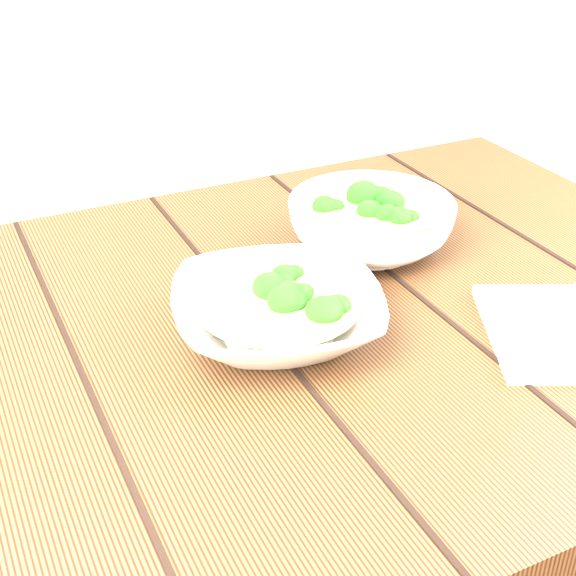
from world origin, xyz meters
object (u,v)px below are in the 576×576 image
Objects in this scene: table at (275,405)px; soup_bowl_back at (371,223)px; trivet at (295,294)px; soup_bowl_front at (278,312)px.

soup_bowl_back is (0.19, 0.11, 0.16)m from table.
trivet reaches higher than table.
table is at bearing 73.47° from soup_bowl_front.
table is 0.15m from soup_bowl_front.
soup_bowl_front is 1.19× the size of soup_bowl_back.
table is 5.06× the size of soup_bowl_back.
soup_bowl_back is at bearing 28.41° from trivet.
table is at bearing -150.42° from soup_bowl_back.
table is at bearing -146.11° from trivet.
soup_bowl_front is at bearing -106.53° from table.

